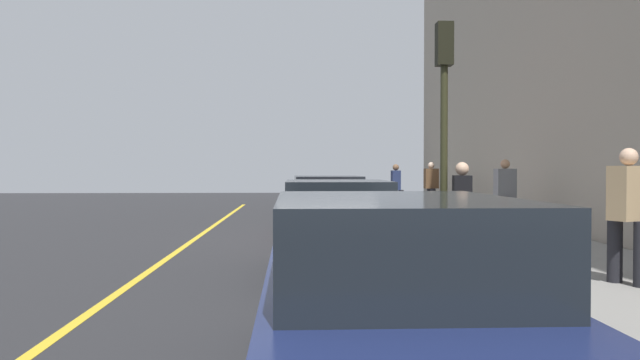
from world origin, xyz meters
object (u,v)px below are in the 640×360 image
at_px(parked_car_red, 327,206).
at_px(pedestrian_brown_coat, 431,185).
at_px(pedestrian_grey_coat, 505,193).
at_px(pedestrian_black_coat, 462,210).
at_px(pedestrian_tan_coat, 628,212).
at_px(pedestrian_navy_coat, 396,187).
at_px(rolling_suitcase, 464,242).
at_px(traffic_light_pole, 444,99).
at_px(parked_car_black, 337,227).
at_px(parked_car_navy, 391,302).

distance_m(parked_car_red, pedestrian_brown_coat, 7.68).
distance_m(pedestrian_grey_coat, pedestrian_black_coat, 5.82).
bearing_deg(pedestrian_black_coat, parked_car_red, 18.18).
distance_m(parked_car_red, pedestrian_tan_coat, 8.46).
bearing_deg(pedestrian_navy_coat, pedestrian_grey_coat, -165.73).
relative_size(pedestrian_navy_coat, rolling_suitcase, 1.75).
height_order(parked_car_red, traffic_light_pole, traffic_light_pole).
distance_m(parked_car_black, rolling_suitcase, 2.24).
height_order(parked_car_navy, pedestrian_black_coat, pedestrian_black_coat).
height_order(parked_car_black, pedestrian_brown_coat, pedestrian_brown_coat).
relative_size(parked_car_navy, pedestrian_tan_coat, 2.49).
relative_size(pedestrian_grey_coat, pedestrian_tan_coat, 0.97).
bearing_deg(pedestrian_navy_coat, rolling_suitcase, 176.82).
bearing_deg(parked_car_black, pedestrian_black_coat, -91.19).
bearing_deg(pedestrian_grey_coat, rolling_suitcase, 154.46).
distance_m(parked_car_red, pedestrian_grey_coat, 4.40).
bearing_deg(traffic_light_pole, parked_car_navy, 163.39).
xyz_separation_m(parked_car_navy, pedestrian_tan_coat, (3.85, -3.77, 0.37)).
xyz_separation_m(pedestrian_navy_coat, rolling_suitcase, (-11.37, 0.63, -0.60)).
relative_size(pedestrian_brown_coat, rolling_suitcase, 1.83).
bearing_deg(parked_car_red, parked_car_navy, 179.51).
relative_size(parked_car_red, pedestrian_black_coat, 2.85).
height_order(parked_car_red, pedestrian_tan_coat, pedestrian_tan_coat).
relative_size(parked_car_navy, pedestrian_brown_coat, 2.58).
bearing_deg(parked_car_black, rolling_suitcase, -79.06).
bearing_deg(parked_car_navy, pedestrian_grey_coat, -22.16).
bearing_deg(pedestrian_grey_coat, pedestrian_brown_coat, 2.62).
height_order(pedestrian_black_coat, traffic_light_pole, traffic_light_pole).
bearing_deg(pedestrian_black_coat, pedestrian_navy_coat, -3.82).
distance_m(pedestrian_grey_coat, pedestrian_tan_coat, 7.13).
xyz_separation_m(parked_car_navy, pedestrian_navy_coat, (17.50, -2.79, 0.29)).
distance_m(pedestrian_grey_coat, traffic_light_pole, 6.07).
bearing_deg(parked_car_navy, pedestrian_tan_coat, -44.38).
bearing_deg(parked_car_red, pedestrian_brown_coat, -31.77).
relative_size(pedestrian_black_coat, pedestrian_brown_coat, 0.94).
xyz_separation_m(pedestrian_navy_coat, pedestrian_tan_coat, (-13.65, -0.98, 0.07)).
bearing_deg(parked_car_red, pedestrian_black_coat, -161.82).
xyz_separation_m(pedestrian_grey_coat, pedestrian_navy_coat, (6.56, 1.67, -0.04)).
height_order(parked_car_navy, parked_car_red, same).
bearing_deg(pedestrian_brown_coat, parked_car_black, 161.27).
xyz_separation_m(parked_car_red, pedestrian_tan_coat, (-7.61, -3.67, 0.37)).
distance_m(parked_car_red, pedestrian_navy_coat, 6.62).
xyz_separation_m(parked_car_navy, pedestrian_brown_coat, (17.98, -4.14, 0.34)).
bearing_deg(pedestrian_black_coat, pedestrian_grey_coat, -24.98).
relative_size(pedestrian_black_coat, rolling_suitcase, 1.71).
relative_size(pedestrian_tan_coat, traffic_light_pole, 0.47).
xyz_separation_m(parked_car_black, traffic_light_pole, (0.10, -1.76, 2.07)).
height_order(pedestrian_grey_coat, rolling_suitcase, pedestrian_grey_coat).
xyz_separation_m(pedestrian_black_coat, rolling_suitcase, (0.46, -0.16, -0.58)).
xyz_separation_m(parked_car_black, rolling_suitcase, (0.42, -2.18, -0.30)).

